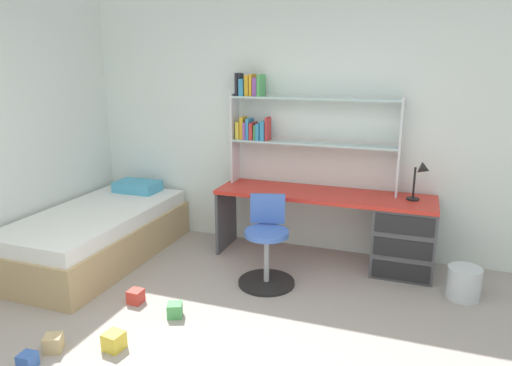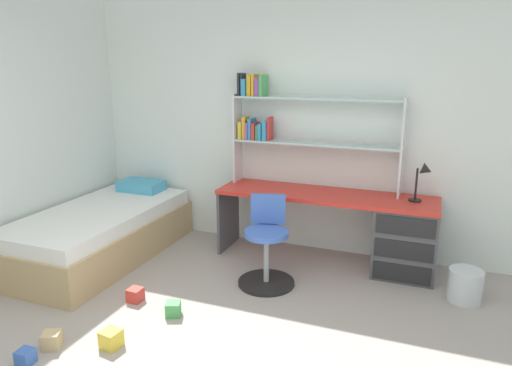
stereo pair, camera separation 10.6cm
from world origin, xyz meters
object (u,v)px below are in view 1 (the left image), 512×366
at_px(toy_block_green_0, 175,310).
at_px(toy_block_natural_2, 53,343).
at_px(desk_lamp, 422,175).
at_px(toy_block_red_1, 136,296).
at_px(swivel_chair, 267,250).
at_px(toy_block_yellow_4, 114,341).
at_px(bookshelf_hutch, 286,121).
at_px(bed_platform, 98,234).
at_px(toy_block_blue_3, 28,361).
at_px(desk, 381,229).
at_px(waste_bin, 464,283).

distance_m(toy_block_green_0, toy_block_natural_2, 0.90).
distance_m(desk_lamp, toy_block_red_1, 2.78).
height_order(swivel_chair, toy_block_yellow_4, swivel_chair).
xyz_separation_m(bookshelf_hutch, toy_block_natural_2, (-1.01, -2.36, -1.34)).
distance_m(bed_platform, toy_block_natural_2, 1.66).
height_order(toy_block_natural_2, toy_block_blue_3, toy_block_natural_2).
distance_m(desk, toy_block_red_1, 2.37).
bearing_deg(toy_block_natural_2, desk, 46.98).
bearing_deg(bookshelf_hutch, waste_bin, -17.50).
xyz_separation_m(desk, toy_block_green_0, (-1.46, -1.49, -0.35)).
height_order(desk_lamp, waste_bin, desk_lamp).
distance_m(toy_block_green_0, toy_block_blue_3, 1.09).
bearing_deg(desk, bed_platform, -165.56).
xyz_separation_m(swivel_chair, toy_block_natural_2, (-1.09, -1.51, -0.27)).
height_order(bookshelf_hutch, desk_lamp, bookshelf_hutch).
relative_size(bed_platform, toy_block_green_0, 17.77).
relative_size(toy_block_green_0, toy_block_yellow_4, 0.89).
bearing_deg(toy_block_blue_3, bookshelf_hutch, 67.96).
xyz_separation_m(desk, waste_bin, (0.74, -0.39, -0.26)).
xyz_separation_m(waste_bin, toy_block_red_1, (-2.62, -1.02, -0.08)).
bearing_deg(swivel_chair, bookshelf_hutch, 95.01).
height_order(desk_lamp, bed_platform, desk_lamp).
height_order(bookshelf_hutch, bed_platform, bookshelf_hutch).
xyz_separation_m(toy_block_red_1, toy_block_natural_2, (-0.16, -0.78, 0.00)).
relative_size(waste_bin, toy_block_blue_3, 2.71).
bearing_deg(toy_block_natural_2, toy_block_red_1, 78.47).
xyz_separation_m(toy_block_natural_2, toy_block_yellow_4, (0.39, 0.16, 0.01)).
relative_size(bookshelf_hutch, swivel_chair, 2.13).
relative_size(desk, bed_platform, 1.06).
xyz_separation_m(desk, toy_block_blue_3, (-2.07, -2.39, -0.35)).
relative_size(desk_lamp, toy_block_red_1, 3.31).
xyz_separation_m(toy_block_green_0, toy_block_natural_2, (-0.58, -0.69, 0.00)).
bearing_deg(toy_block_blue_3, swivel_chair, 57.05).
relative_size(bookshelf_hutch, bed_platform, 0.85).
bearing_deg(toy_block_natural_2, swivel_chair, 54.23).
bearing_deg(toy_block_green_0, toy_block_natural_2, -130.07).
bearing_deg(toy_block_yellow_4, toy_block_blue_3, -138.58).
distance_m(bookshelf_hutch, toy_block_yellow_4, 2.65).
bearing_deg(desk, waste_bin, -27.48).
height_order(swivel_chair, toy_block_red_1, swivel_chair).
relative_size(desk_lamp, toy_block_yellow_4, 2.96).
bearing_deg(toy_block_yellow_4, bookshelf_hutch, 74.21).
xyz_separation_m(desk, desk_lamp, (0.33, 0.01, 0.57)).
bearing_deg(bookshelf_hutch, swivel_chair, -84.99).
xyz_separation_m(desk_lamp, swivel_chair, (-1.28, -0.69, -0.65)).
distance_m(toy_block_natural_2, toy_block_blue_3, 0.21).
bearing_deg(desk, swivel_chair, -144.61).
height_order(toy_block_blue_3, toy_block_yellow_4, toy_block_yellow_4).
distance_m(swivel_chair, toy_block_green_0, 1.00).
xyz_separation_m(desk_lamp, toy_block_green_0, (-1.78, -1.51, -0.92)).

